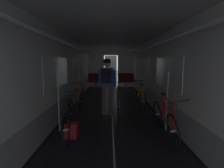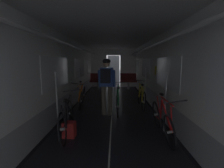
% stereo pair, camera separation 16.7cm
% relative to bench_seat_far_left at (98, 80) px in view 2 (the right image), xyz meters
% --- Properties ---
extents(train_car_shell, '(3.14, 12.34, 2.57)m').
position_rel_bench_seat_far_left_xyz_m(train_car_shell, '(0.90, -4.47, 1.13)').
color(train_car_shell, black).
rests_on(train_car_shell, ground).
extents(bench_seat_far_left, '(0.98, 0.51, 0.95)m').
position_rel_bench_seat_far_left_xyz_m(bench_seat_far_left, '(0.00, 0.00, 0.00)').
color(bench_seat_far_left, gray).
rests_on(bench_seat_far_left, ground).
extents(bench_seat_far_right, '(0.98, 0.51, 0.95)m').
position_rel_bench_seat_far_left_xyz_m(bench_seat_far_right, '(1.80, 0.00, 0.00)').
color(bench_seat_far_right, gray).
rests_on(bench_seat_far_right, ground).
extents(bicycle_red, '(0.44, 1.69, 0.96)m').
position_rel_bench_seat_far_left_xyz_m(bicycle_red, '(2.03, -6.26, -0.19)').
color(bicycle_red, black).
rests_on(bicycle_red, ground).
extents(bicycle_orange, '(0.44, 1.70, 0.96)m').
position_rel_bench_seat_far_left_xyz_m(bicycle_orange, '(-0.21, -3.86, -0.19)').
color(bicycle_orange, black).
rests_on(bicycle_orange, ground).
extents(bicycle_yellow, '(0.44, 1.69, 0.95)m').
position_rel_bench_seat_far_left_xyz_m(bicycle_yellow, '(1.95, -3.97, -0.18)').
color(bicycle_yellow, black).
rests_on(bicycle_yellow, ground).
extents(bicycle_black, '(0.44, 1.69, 0.95)m').
position_rel_bench_seat_far_left_xyz_m(bicycle_black, '(-0.08, -6.20, -0.19)').
color(bicycle_black, black).
rests_on(bicycle_black, ground).
extents(person_cyclist_aisle, '(0.55, 0.42, 1.73)m').
position_rel_bench_seat_far_left_xyz_m(person_cyclist_aisle, '(0.74, -4.82, 0.50)').
color(person_cyclist_aisle, brown).
rests_on(person_cyclist_aisle, ground).
extents(bicycle_green_in_aisle, '(0.44, 1.69, 0.95)m').
position_rel_bench_seat_far_left_xyz_m(bicycle_green_in_aisle, '(1.09, -4.56, -0.18)').
color(bicycle_green_in_aisle, black).
rests_on(bicycle_green_in_aisle, ground).
extents(backpack_on_floor, '(0.28, 0.22, 0.34)m').
position_rel_bench_seat_far_left_xyz_m(backpack_on_floor, '(0.00, -6.32, -0.40)').
color(backpack_on_floor, maroon).
rests_on(backpack_on_floor, ground).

